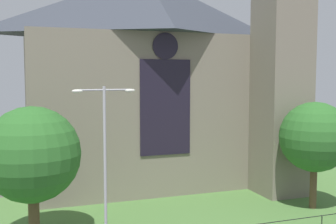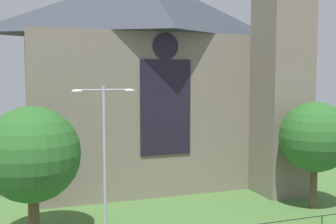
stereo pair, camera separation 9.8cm
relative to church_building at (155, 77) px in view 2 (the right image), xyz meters
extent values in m
plane|color=#56544C|center=(-3.53, -8.81, -10.27)|extent=(160.00, 160.00, 0.00)
cube|color=#517F3D|center=(-3.53, -10.81, -10.27)|extent=(120.00, 20.00, 0.01)
cube|color=gray|center=(-0.77, 0.63, -3.27)|extent=(22.00, 12.00, 14.00)
pyramid|color=#383D47|center=(-0.77, 0.63, 6.73)|extent=(22.00, 12.00, 6.00)
cube|color=black|center=(-0.77, -5.42, -2.57)|extent=(4.40, 0.16, 8.00)
cylinder|color=black|center=(-0.77, -5.42, 2.53)|extent=(2.20, 0.15, 2.20)
cube|color=gray|center=(9.23, -7.37, -1.27)|extent=(4.00, 4.00, 18.00)
cylinder|color=black|center=(6.47, -16.31, -9.72)|extent=(0.07, 0.07, 1.10)
cylinder|color=brown|center=(9.23, -11.92, -8.47)|extent=(0.54, 0.54, 3.60)
sphere|color=#2D6B28|center=(9.23, -11.92, -4.64)|extent=(5.44, 5.44, 5.44)
cylinder|color=brown|center=(-11.59, -11.59, -8.64)|extent=(0.68, 0.68, 3.26)
sphere|color=#2D6B28|center=(-11.59, -11.59, -4.77)|extent=(5.98, 5.98, 5.98)
cylinder|color=#B2B2B7|center=(-7.97, -16.41, -5.38)|extent=(0.16, 0.16, 9.79)
cylinder|color=#B2B2B7|center=(-8.67, -16.41, -0.68)|extent=(1.40, 0.10, 0.10)
cylinder|color=#B2B2B7|center=(-7.27, -16.41, -0.68)|extent=(1.40, 0.10, 0.10)
ellipsoid|color=white|center=(-9.37, -16.41, -0.73)|extent=(0.57, 0.26, 0.20)
ellipsoid|color=white|center=(-6.57, -16.41, -0.73)|extent=(0.57, 0.26, 0.20)
camera|label=1|loc=(-12.09, -38.35, 0.04)|focal=44.64mm
camera|label=2|loc=(-12.00, -38.38, 0.04)|focal=44.64mm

